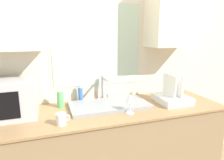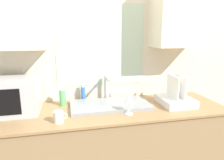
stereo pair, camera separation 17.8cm
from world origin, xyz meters
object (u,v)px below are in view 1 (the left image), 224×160
object	(u,v)px
microwave	(6,99)
wine_glass	(130,99)
dish_rack	(172,97)
mug_near_sink	(61,119)
soap_bottle	(81,94)
spray_bottle	(60,97)
faucet	(104,86)

from	to	relation	value
microwave	wine_glass	bearing A→B (deg)	-14.61
dish_rack	mug_near_sink	distance (m)	1.13
soap_bottle	spray_bottle	bearing A→B (deg)	-155.41
dish_rack	soap_bottle	size ratio (longest dim) A/B	1.88
spray_bottle	soap_bottle	world-z (taller)	spray_bottle
mug_near_sink	microwave	bearing A→B (deg)	143.75
faucet	microwave	distance (m)	0.90
wine_glass	faucet	bearing A→B (deg)	105.89
microwave	mug_near_sink	world-z (taller)	microwave
spray_bottle	wine_glass	bearing A→B (deg)	-31.48
faucet	microwave	bearing A→B (deg)	-170.40
microwave	spray_bottle	size ratio (longest dim) A/B	2.25
soap_bottle	microwave	bearing A→B (deg)	-164.51
microwave	faucet	bearing A→B (deg)	9.60
microwave	wine_glass	distance (m)	1.04
microwave	mug_near_sink	bearing A→B (deg)	-36.25
dish_rack	wine_glass	world-z (taller)	dish_rack
spray_bottle	mug_near_sink	bearing A→B (deg)	-93.64
microwave	spray_bottle	world-z (taller)	microwave
microwave	spray_bottle	xyz separation A→B (m)	(0.44, 0.08, -0.05)
microwave	mug_near_sink	distance (m)	0.53
spray_bottle	faucet	bearing A→B (deg)	8.32
faucet	dish_rack	world-z (taller)	dish_rack
faucet	dish_rack	size ratio (longest dim) A/B	0.77
dish_rack	spray_bottle	bearing A→B (deg)	169.08
microwave	soap_bottle	size ratio (longest dim) A/B	2.72
spray_bottle	mug_near_sink	xyz separation A→B (m)	(-0.02, -0.39, -0.06)
dish_rack	spray_bottle	distance (m)	1.11
soap_bottle	wine_glass	xyz separation A→B (m)	(0.36, -0.44, 0.05)
mug_near_sink	wine_glass	size ratio (longest dim) A/B	0.64
faucet	spray_bottle	distance (m)	0.46
spray_bottle	soap_bottle	size ratio (longest dim) A/B	1.21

